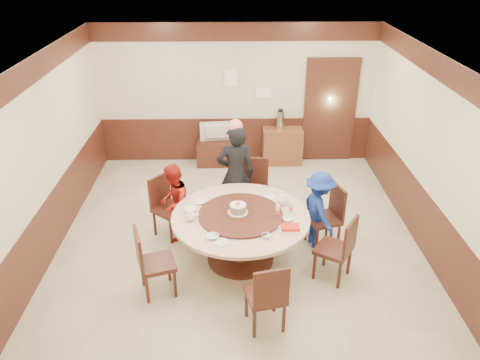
{
  "coord_description": "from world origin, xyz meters",
  "views": [
    {
      "loc": [
        -0.11,
        -6.07,
        4.19
      ],
      "look_at": [
        0.02,
        -0.12,
        1.1
      ],
      "focal_mm": 35.0,
      "sensor_mm": 36.0,
      "label": 1
    }
  ],
  "objects_px": {
    "person_red": "(174,203)",
    "birthday_cake": "(238,209)",
    "shrimp_platter": "(290,228)",
    "tv_stand": "(218,153)",
    "television": "(217,132)",
    "person_standing": "(236,174)",
    "thermos": "(280,120)",
    "side_cabinet": "(282,146)",
    "banquet_table": "(241,228)",
    "person_blue": "(319,210)"
  },
  "relations": [
    {
      "from": "side_cabinet",
      "to": "birthday_cake",
      "type": "bearing_deg",
      "value": -106.52
    },
    {
      "from": "thermos",
      "to": "side_cabinet",
      "type": "bearing_deg",
      "value": 0.0
    },
    {
      "from": "person_red",
      "to": "shrimp_platter",
      "type": "bearing_deg",
      "value": 65.33
    },
    {
      "from": "person_standing",
      "to": "shrimp_platter",
      "type": "bearing_deg",
      "value": 109.8
    },
    {
      "from": "person_red",
      "to": "birthday_cake",
      "type": "xyz_separation_m",
      "value": [
        0.97,
        -0.58,
        0.23
      ]
    },
    {
      "from": "side_cabinet",
      "to": "person_standing",
      "type": "bearing_deg",
      "value": -114.29
    },
    {
      "from": "person_blue",
      "to": "tv_stand",
      "type": "bearing_deg",
      "value": 11.81
    },
    {
      "from": "person_blue",
      "to": "television",
      "type": "xyz_separation_m",
      "value": [
        -1.57,
        2.91,
        0.09
      ]
    },
    {
      "from": "person_red",
      "to": "side_cabinet",
      "type": "relative_size",
      "value": 1.54
    },
    {
      "from": "person_standing",
      "to": "thermos",
      "type": "distance_m",
      "value": 2.37
    },
    {
      "from": "person_red",
      "to": "television",
      "type": "distance_m",
      "value": 2.73
    },
    {
      "from": "person_blue",
      "to": "tv_stand",
      "type": "relative_size",
      "value": 1.43
    },
    {
      "from": "tv_stand",
      "to": "side_cabinet",
      "type": "height_order",
      "value": "side_cabinet"
    },
    {
      "from": "birthday_cake",
      "to": "tv_stand",
      "type": "bearing_deg",
      "value": 96.34
    },
    {
      "from": "person_blue",
      "to": "thermos",
      "type": "xyz_separation_m",
      "value": [
        -0.3,
        2.94,
        0.33
      ]
    },
    {
      "from": "side_cabinet",
      "to": "banquet_table",
      "type": "bearing_deg",
      "value": -105.8
    },
    {
      "from": "banquet_table",
      "to": "television",
      "type": "height_order",
      "value": "television"
    },
    {
      "from": "person_red",
      "to": "shrimp_platter",
      "type": "xyz_separation_m",
      "value": [
        1.65,
        -0.99,
        0.16
      ]
    },
    {
      "from": "tv_stand",
      "to": "television",
      "type": "bearing_deg",
      "value": 0.0
    },
    {
      "from": "birthday_cake",
      "to": "shrimp_platter",
      "type": "relative_size",
      "value": 0.95
    },
    {
      "from": "television",
      "to": "shrimp_platter",
      "type": "bearing_deg",
      "value": 99.86
    },
    {
      "from": "person_standing",
      "to": "side_cabinet",
      "type": "xyz_separation_m",
      "value": [
        0.99,
        2.19,
        -0.46
      ]
    },
    {
      "from": "person_blue",
      "to": "television",
      "type": "relative_size",
      "value": 1.75
    },
    {
      "from": "person_red",
      "to": "side_cabinet",
      "type": "height_order",
      "value": "person_red"
    },
    {
      "from": "shrimp_platter",
      "to": "side_cabinet",
      "type": "xyz_separation_m",
      "value": [
        0.28,
        3.68,
        -0.4
      ]
    },
    {
      "from": "television",
      "to": "side_cabinet",
      "type": "xyz_separation_m",
      "value": [
        1.33,
        0.03,
        -0.33
      ]
    },
    {
      "from": "television",
      "to": "side_cabinet",
      "type": "height_order",
      "value": "television"
    },
    {
      "from": "banquet_table",
      "to": "tv_stand",
      "type": "bearing_deg",
      "value": 96.93
    },
    {
      "from": "person_standing",
      "to": "person_red",
      "type": "bearing_deg",
      "value": 22.51
    },
    {
      "from": "person_red",
      "to": "thermos",
      "type": "xyz_separation_m",
      "value": [
        1.87,
        2.69,
        0.33
      ]
    },
    {
      "from": "tv_stand",
      "to": "banquet_table",
      "type": "bearing_deg",
      "value": -83.07
    },
    {
      "from": "person_standing",
      "to": "television",
      "type": "distance_m",
      "value": 2.19
    },
    {
      "from": "person_red",
      "to": "television",
      "type": "bearing_deg",
      "value": 173.33
    },
    {
      "from": "person_red",
      "to": "birthday_cake",
      "type": "height_order",
      "value": "person_red"
    },
    {
      "from": "person_red",
      "to": "person_blue",
      "type": "distance_m",
      "value": 2.19
    },
    {
      "from": "person_blue",
      "to": "shrimp_platter",
      "type": "distance_m",
      "value": 0.91
    },
    {
      "from": "birthday_cake",
      "to": "thermos",
      "type": "bearing_deg",
      "value": 74.61
    },
    {
      "from": "person_blue",
      "to": "birthday_cake",
      "type": "distance_m",
      "value": 1.27
    },
    {
      "from": "person_red",
      "to": "person_blue",
      "type": "relative_size",
      "value": 1.01
    },
    {
      "from": "side_cabinet",
      "to": "television",
      "type": "bearing_deg",
      "value": -178.71
    },
    {
      "from": "banquet_table",
      "to": "tv_stand",
      "type": "height_order",
      "value": "banquet_table"
    },
    {
      "from": "banquet_table",
      "to": "person_standing",
      "type": "height_order",
      "value": "person_standing"
    },
    {
      "from": "person_standing",
      "to": "person_red",
      "type": "xyz_separation_m",
      "value": [
        -0.95,
        -0.5,
        -0.22
      ]
    },
    {
      "from": "side_cabinet",
      "to": "shrimp_platter",
      "type": "bearing_deg",
      "value": -94.41
    },
    {
      "from": "person_red",
      "to": "person_blue",
      "type": "height_order",
      "value": "person_red"
    },
    {
      "from": "banquet_table",
      "to": "shrimp_platter",
      "type": "bearing_deg",
      "value": -30.1
    },
    {
      "from": "television",
      "to": "person_standing",
      "type": "bearing_deg",
      "value": 92.91
    },
    {
      "from": "person_red",
      "to": "person_blue",
      "type": "xyz_separation_m",
      "value": [
        2.17,
        -0.25,
        -0.01
      ]
    },
    {
      "from": "birthday_cake",
      "to": "tv_stand",
      "type": "relative_size",
      "value": 0.34
    },
    {
      "from": "person_standing",
      "to": "person_red",
      "type": "distance_m",
      "value": 1.1
    }
  ]
}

